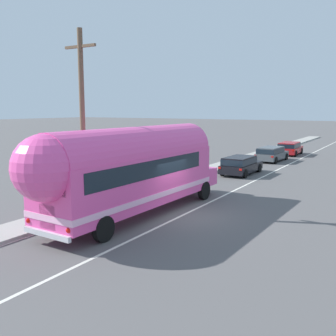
{
  "coord_description": "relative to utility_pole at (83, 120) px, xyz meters",
  "views": [
    {
      "loc": [
        8.5,
        -15.19,
        4.94
      ],
      "look_at": [
        -1.61,
        1.32,
        1.93
      ],
      "focal_mm": 41.08,
      "sensor_mm": 36.0,
      "label": 1
    }
  ],
  "objects": [
    {
      "name": "ground_plane",
      "position": [
        4.22,
        2.0,
        -4.42
      ],
      "size": [
        300.0,
        300.0,
        0.0
      ],
      "primitive_type": "plane",
      "color": "#565454"
    },
    {
      "name": "sidewalk_slab",
      "position": [
        -0.37,
        12.0,
        -4.35
      ],
      "size": [
        1.88,
        90.0,
        0.15
      ],
      "primitive_type": "cube",
      "color": "#9E9B93",
      "rests_on": "ground"
    },
    {
      "name": "utility_pole",
      "position": [
        0.0,
        0.0,
        0.0
      ],
      "size": [
        1.8,
        0.24,
        8.5
      ],
      "color": "brown",
      "rests_on": "ground"
    },
    {
      "name": "lane_markings",
      "position": [
        2.54,
        14.0,
        -4.42
      ],
      "size": [
        3.79,
        80.0,
        0.01
      ],
      "color": "silver",
      "rests_on": "ground"
    },
    {
      "name": "car_second",
      "position": [
        2.26,
        22.54,
        -3.64
      ],
      "size": [
        2.08,
        4.68,
        1.37
      ],
      "color": "#474C51",
      "rests_on": "ground"
    },
    {
      "name": "painted_bus",
      "position": [
        2.37,
        0.41,
        -2.12
      ],
      "size": [
        2.83,
        12.61,
        4.12
      ],
      "color": "#EA4C9E",
      "rests_on": "ground"
    },
    {
      "name": "car_third",
      "position": [
        2.45,
        28.57,
        -3.63
      ],
      "size": [
        2.07,
        4.45,
        1.37
      ],
      "color": "#A5191E",
      "rests_on": "ground"
    },
    {
      "name": "car_lead",
      "position": [
        2.41,
        14.11,
        -3.64
      ],
      "size": [
        2.0,
        4.52,
        1.37
      ],
      "color": "black",
      "rests_on": "ground"
    }
  ]
}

